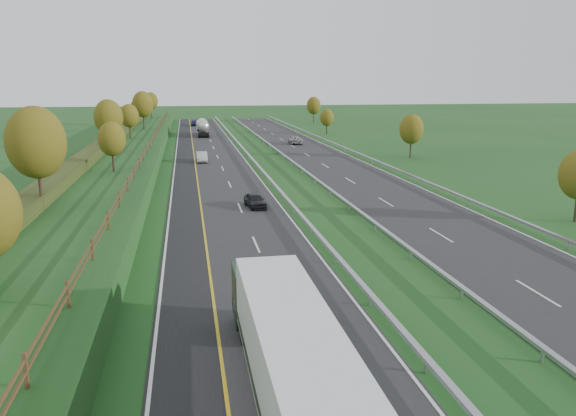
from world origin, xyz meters
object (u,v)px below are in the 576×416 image
object	(u,v)px
car_dark_near	(255,200)
car_oncoming	(295,140)
car_silver_mid	(202,157)
car_small_far	(195,123)
box_lorry	(289,354)
road_tanker	(203,127)

from	to	relation	value
car_dark_near	car_oncoming	bearing A→B (deg)	67.23
car_silver_mid	car_small_far	size ratio (longest dim) A/B	0.90
box_lorry	car_oncoming	bearing A→B (deg)	78.87
road_tanker	car_oncoming	distance (m)	25.45
road_tanker	car_silver_mid	distance (m)	40.34
box_lorry	car_small_far	size ratio (longest dim) A/B	3.39
car_silver_mid	car_dark_near	bearing A→B (deg)	-83.53
car_dark_near	car_small_far	size ratio (longest dim) A/B	0.78
road_tanker	car_small_far	distance (m)	27.25
box_lorry	car_silver_mid	distance (m)	63.78
car_silver_mid	car_oncoming	world-z (taller)	car_silver_mid
box_lorry	car_silver_mid	bearing A→B (deg)	90.95
box_lorry	road_tanker	size ratio (longest dim) A/B	1.45
car_small_far	car_oncoming	size ratio (longest dim) A/B	0.97
road_tanker	car_dark_near	size ratio (longest dim) A/B	2.99
box_lorry	car_oncoming	size ratio (longest dim) A/B	3.28
car_small_far	road_tanker	bearing A→B (deg)	-87.26
car_small_far	car_dark_near	bearing A→B (deg)	-87.66
box_lorry	car_small_far	distance (m)	131.27
car_dark_near	car_silver_mid	distance (m)	31.10
car_silver_mid	road_tanker	bearing A→B (deg)	87.23
car_small_far	car_oncoming	bearing A→B (deg)	-69.31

